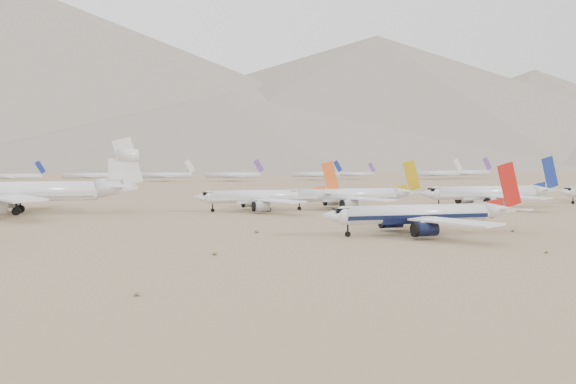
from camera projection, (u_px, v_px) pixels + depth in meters
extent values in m
plane|color=#81684B|center=(415.00, 236.00, 132.89)|extent=(7000.00, 7000.00, 0.00)
cylinder|color=white|center=(416.00, 214.00, 135.55)|extent=(32.67, 3.86, 3.86)
cube|color=black|center=(416.00, 216.00, 135.58)|extent=(32.02, 3.92, 0.87)
sphere|color=white|center=(343.00, 215.00, 131.25)|extent=(3.86, 3.86, 3.86)
cube|color=black|center=(341.00, 210.00, 131.04)|extent=(2.70, 2.51, 0.97)
cone|color=white|center=(500.00, 210.00, 140.86)|extent=(8.17, 3.86, 3.86)
cube|color=white|center=(455.00, 222.00, 125.21)|extent=(12.62, 19.88, 0.60)
cube|color=white|center=(516.00, 209.00, 137.63)|extent=(5.19, 6.78, 0.23)
cylinder|color=black|center=(426.00, 229.00, 127.47)|extent=(4.54, 2.78, 2.78)
cube|color=white|center=(403.00, 212.00, 147.29)|extent=(12.62, 19.88, 0.60)
cube|color=white|center=(496.00, 207.00, 144.87)|extent=(5.19, 6.78, 0.23)
cylinder|color=black|center=(392.00, 222.00, 142.94)|extent=(4.54, 2.78, 2.78)
cube|color=#B41510|center=(509.00, 185.00, 141.16)|extent=(6.19, 0.31, 10.20)
cylinder|color=black|center=(348.00, 234.00, 131.71)|extent=(1.16, 0.48, 1.16)
cylinder|color=black|center=(428.00, 232.00, 133.50)|extent=(1.62, 0.97, 1.62)
cylinder|color=black|center=(416.00, 229.00, 138.71)|extent=(1.62, 0.97, 1.62)
cylinder|color=white|center=(485.00, 193.00, 209.21)|extent=(35.71, 4.33, 4.33)
cube|color=silver|center=(485.00, 194.00, 209.24)|extent=(35.00, 4.39, 0.97)
sphere|color=white|center=(436.00, 193.00, 204.51)|extent=(4.33, 4.33, 4.33)
cube|color=black|center=(434.00, 190.00, 204.27)|extent=(3.03, 2.81, 1.08)
cone|color=white|center=(543.00, 191.00, 215.01)|extent=(8.93, 4.33, 4.33)
cube|color=white|center=(516.00, 197.00, 197.86)|extent=(13.79, 21.74, 0.67)
cube|color=white|center=(556.00, 190.00, 211.47)|extent=(5.67, 7.41, 0.26)
cylinder|color=silver|center=(495.00, 203.00, 200.32)|extent=(4.96, 3.12, 3.12)
cube|color=white|center=(472.00, 193.00, 222.10)|extent=(13.79, 21.74, 0.67)
cube|color=white|center=(540.00, 188.00, 219.41)|extent=(5.67, 7.41, 0.26)
cylinder|color=silver|center=(465.00, 199.00, 217.34)|extent=(4.96, 3.12, 3.12)
cube|color=navy|center=(550.00, 172.00, 215.34)|extent=(6.77, 0.35, 11.15)
cylinder|color=black|center=(439.00, 207.00, 205.02)|extent=(1.30, 0.54, 1.30)
cylinder|color=black|center=(494.00, 206.00, 206.90)|extent=(1.82, 1.08, 1.82)
cylinder|color=black|center=(484.00, 204.00, 212.73)|extent=(1.82, 1.08, 1.82)
cylinder|color=white|center=(346.00, 195.00, 203.30)|extent=(33.00, 4.01, 4.01)
cube|color=silver|center=(346.00, 196.00, 203.32)|extent=(32.34, 4.07, 0.90)
sphere|color=white|center=(296.00, 196.00, 198.95)|extent=(4.01, 4.01, 4.01)
cube|color=black|center=(294.00, 192.00, 198.73)|extent=(2.81, 2.61, 1.00)
cone|color=white|center=(405.00, 193.00, 208.65)|extent=(8.25, 4.01, 4.01)
cube|color=white|center=(368.00, 199.00, 192.80)|extent=(12.75, 20.09, 0.62)
cube|color=white|center=(415.00, 192.00, 205.38)|extent=(5.24, 6.85, 0.24)
cylinder|color=silver|center=(350.00, 205.00, 195.08)|extent=(4.58, 2.89, 2.89)
cube|color=white|center=(341.00, 195.00, 215.21)|extent=(12.75, 20.09, 0.62)
cube|color=white|center=(404.00, 191.00, 212.72)|extent=(5.24, 6.85, 0.24)
cylinder|color=silver|center=(332.00, 201.00, 210.81)|extent=(4.58, 2.89, 2.89)
cube|color=#B9930E|center=(412.00, 175.00, 208.96)|extent=(6.25, 0.32, 10.31)
cylinder|color=black|center=(299.00, 208.00, 199.43)|extent=(1.20, 0.50, 1.20)
cylinder|color=black|center=(353.00, 207.00, 201.15)|extent=(1.68, 1.00, 1.68)
cylinder|color=black|center=(347.00, 206.00, 206.56)|extent=(1.68, 1.00, 1.68)
cylinder|color=white|center=(262.00, 196.00, 196.05)|extent=(32.22, 3.94, 3.94)
cube|color=silver|center=(262.00, 198.00, 196.08)|extent=(31.57, 4.00, 0.89)
sphere|color=white|center=(209.00, 197.00, 191.81)|extent=(3.94, 3.94, 3.94)
cube|color=black|center=(207.00, 194.00, 191.60)|extent=(2.76, 2.56, 0.98)
cone|color=white|center=(323.00, 194.00, 201.28)|extent=(8.05, 3.94, 3.94)
cube|color=white|center=(279.00, 201.00, 185.80)|extent=(12.44, 19.61, 0.61)
cube|color=white|center=(332.00, 193.00, 198.08)|extent=(5.11, 6.69, 0.24)
cylinder|color=silver|center=(262.00, 206.00, 188.02)|extent=(4.47, 2.84, 2.84)
cube|color=white|center=(261.00, 196.00, 207.69)|extent=(12.44, 19.61, 0.61)
cube|color=white|center=(324.00, 192.00, 205.25)|extent=(5.11, 6.69, 0.24)
cylinder|color=silver|center=(251.00, 203.00, 203.40)|extent=(4.47, 2.84, 2.84)
cube|color=#EF5A1E|center=(330.00, 177.00, 201.58)|extent=(6.11, 0.32, 10.06)
cylinder|color=black|center=(213.00, 210.00, 192.28)|extent=(1.18, 0.49, 1.18)
cylinder|color=black|center=(268.00, 209.00, 193.94)|extent=(1.65, 0.98, 1.65)
cylinder|color=black|center=(264.00, 208.00, 199.25)|extent=(1.65, 0.98, 1.65)
cylinder|color=white|center=(11.00, 192.00, 184.61)|extent=(47.81, 5.72, 5.72)
cube|color=silver|center=(11.00, 194.00, 184.64)|extent=(46.85, 5.81, 1.29)
cone|color=white|center=(117.00, 189.00, 192.36)|extent=(11.95, 5.72, 5.72)
cube|color=white|center=(16.00, 198.00, 169.44)|extent=(18.46, 29.10, 0.89)
cube|color=white|center=(125.00, 187.00, 187.63)|extent=(7.59, 9.92, 0.34)
cube|color=white|center=(31.00, 192.00, 201.82)|extent=(18.46, 29.10, 0.89)
cube|color=white|center=(124.00, 186.00, 198.24)|extent=(7.59, 9.92, 0.34)
cylinder|color=silver|center=(7.00, 201.00, 195.45)|extent=(6.64, 4.12, 4.12)
cube|color=white|center=(128.00, 161.00, 192.81)|extent=(9.06, 0.46, 14.93)
cylinder|color=white|center=(129.00, 155.00, 192.80)|extent=(5.98, 3.71, 3.71)
cylinder|color=black|center=(16.00, 211.00, 181.55)|extent=(2.40, 1.43, 2.40)
cylinder|color=black|center=(20.00, 209.00, 189.27)|extent=(2.40, 1.43, 2.40)
sphere|color=white|center=(571.00, 192.00, 226.64)|extent=(3.71, 3.71, 3.71)
cube|color=black|center=(570.00, 189.00, 226.44)|extent=(2.60, 2.41, 0.93)
cylinder|color=black|center=(573.00, 202.00, 227.08)|extent=(1.11, 0.46, 1.11)
cylinder|color=silver|center=(13.00, 176.00, 424.46)|extent=(36.49, 3.61, 3.61)
cube|color=navy|center=(40.00, 167.00, 428.66)|extent=(7.27, 0.36, 9.15)
cube|color=silver|center=(11.00, 178.00, 415.39)|extent=(9.61, 16.80, 0.36)
cube|color=silver|center=(15.00, 177.00, 433.59)|extent=(9.61, 16.80, 0.36)
cylinder|color=silver|center=(91.00, 176.00, 441.35)|extent=(38.36, 3.79, 3.79)
cube|color=#683C9A|center=(118.00, 166.00, 445.77)|extent=(7.64, 0.38, 9.62)
cube|color=silver|center=(91.00, 177.00, 431.81)|extent=(10.11, 17.66, 0.38)
cube|color=silver|center=(92.00, 176.00, 450.94)|extent=(10.11, 17.66, 0.38)
cylinder|color=silver|center=(164.00, 175.00, 451.25)|extent=(38.74, 3.83, 3.83)
cube|color=white|center=(190.00, 166.00, 455.71)|extent=(7.71, 0.38, 9.72)
cube|color=silver|center=(165.00, 176.00, 441.62)|extent=(10.21, 17.83, 0.38)
cube|color=silver|center=(163.00, 176.00, 460.93)|extent=(10.21, 17.83, 0.38)
cylinder|color=silver|center=(233.00, 175.00, 454.00)|extent=(39.32, 3.89, 3.89)
cube|color=#683C9A|center=(259.00, 166.00, 458.53)|extent=(7.83, 0.39, 9.86)
cube|color=silver|center=(236.00, 176.00, 444.23)|extent=(10.36, 18.10, 0.39)
cube|color=silver|center=(231.00, 176.00, 463.84)|extent=(10.36, 18.10, 0.39)
cylinder|color=silver|center=(316.00, 174.00, 476.16)|extent=(36.78, 3.64, 3.64)
cube|color=navy|center=(338.00, 166.00, 480.40)|extent=(7.33, 0.36, 9.23)
cube|color=silver|center=(320.00, 176.00, 467.02)|extent=(9.69, 16.93, 0.36)
cube|color=silver|center=(312.00, 175.00, 485.36)|extent=(9.69, 16.93, 0.36)
cylinder|color=silver|center=(354.00, 174.00, 498.00)|extent=(31.56, 3.12, 3.12)
cube|color=#683C9A|center=(372.00, 167.00, 501.64)|extent=(6.29, 0.31, 7.92)
cube|color=silver|center=(358.00, 175.00, 490.16)|extent=(8.32, 14.53, 0.31)
cube|color=silver|center=(350.00, 174.00, 505.90)|extent=(8.32, 14.53, 0.31)
cylinder|color=silver|center=(435.00, 174.00, 495.16)|extent=(40.79, 4.03, 4.03)
cube|color=white|center=(458.00, 165.00, 499.86)|extent=(8.12, 0.40, 10.23)
cube|color=silver|center=(442.00, 175.00, 485.02)|extent=(10.75, 18.78, 0.40)
cube|color=silver|center=(429.00, 174.00, 505.36)|extent=(10.75, 18.78, 0.40)
cylinder|color=silver|center=(464.00, 173.00, 517.73)|extent=(44.43, 4.39, 4.39)
cube|color=#683C9A|center=(487.00, 163.00, 522.85)|extent=(8.85, 0.44, 11.14)
cube|color=silver|center=(472.00, 174.00, 506.69)|extent=(11.70, 20.45, 0.44)
cube|color=silver|center=(457.00, 173.00, 528.84)|extent=(11.70, 20.45, 0.44)
cone|color=slate|center=(16.00, 74.00, 1669.52)|extent=(2444.00, 2444.00, 470.00)
cone|color=slate|center=(220.00, 117.00, 1604.93)|extent=(1824.00, 1824.00, 240.00)
cone|color=slate|center=(377.00, 100.00, 1906.34)|extent=(2356.00, 2356.00, 380.00)
cone|color=slate|center=(534.00, 117.00, 1982.57)|extent=(1682.00, 1682.00, 290.00)
cone|color=slate|center=(226.00, 130.00, 1228.33)|extent=(1260.00, 1260.00, 140.00)
ellipsoid|color=brown|center=(137.00, 294.00, 75.08)|extent=(0.70, 0.70, 0.39)
ellipsoid|color=brown|center=(215.00, 254.00, 106.91)|extent=(0.84, 0.84, 0.46)
ellipsoid|color=brown|center=(257.00, 232.00, 138.74)|extent=(0.98, 0.98, 0.54)
ellipsoid|color=brown|center=(546.00, 252.00, 109.01)|extent=(0.70, 0.70, 0.39)
ellipsoid|color=brown|center=(513.00, 231.00, 140.84)|extent=(0.84, 0.84, 0.46)
ellipsoid|color=brown|center=(492.00, 217.00, 172.67)|extent=(0.98, 0.98, 0.54)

